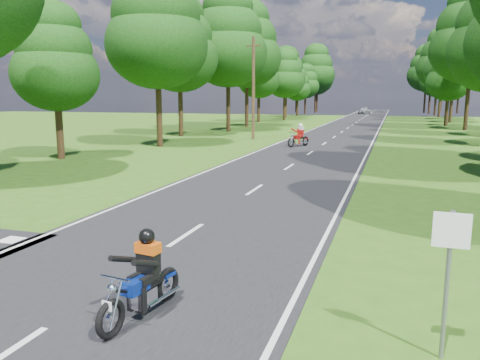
% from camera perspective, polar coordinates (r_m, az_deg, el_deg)
% --- Properties ---
extents(ground, '(160.00, 160.00, 0.00)m').
position_cam_1_polar(ground, '(10.06, -11.37, -9.79)').
color(ground, '#2A5012').
rests_on(ground, ground).
extents(main_road, '(7.00, 140.00, 0.02)m').
position_cam_1_polar(main_road, '(58.49, 13.55, 6.54)').
color(main_road, black).
rests_on(main_road, ground).
extents(road_markings, '(7.40, 140.00, 0.01)m').
position_cam_1_polar(road_markings, '(56.63, 13.25, 6.46)').
color(road_markings, silver).
rests_on(road_markings, main_road).
extents(treeline, '(40.00, 115.35, 14.78)m').
position_cam_1_polar(treeline, '(68.51, 15.79, 13.83)').
color(treeline, black).
rests_on(treeline, ground).
extents(telegraph_pole, '(1.20, 0.26, 8.00)m').
position_cam_1_polar(telegraph_pole, '(37.76, 1.64, 11.16)').
color(telegraph_pole, '#382616').
rests_on(telegraph_pole, ground).
extents(road_sign, '(0.45, 0.07, 2.00)m').
position_cam_1_polar(road_sign, '(6.56, 24.11, -9.01)').
color(road_sign, slate).
rests_on(road_sign, ground).
extents(rider_near_blue, '(0.78, 1.72, 1.38)m').
position_cam_1_polar(rider_near_blue, '(7.43, -12.03, -11.27)').
color(rider_near_blue, navy).
rests_on(rider_near_blue, main_road).
extents(rider_far_red, '(1.43, 1.98, 1.59)m').
position_cam_1_polar(rider_far_red, '(32.31, 7.15, 5.48)').
color(rider_far_red, '#A50C11').
rests_on(rider_far_red, main_road).
extents(distant_car, '(2.62, 4.22, 1.34)m').
position_cam_1_polar(distant_car, '(95.98, 14.93, 8.18)').
color(distant_car, '#B0B3B7').
rests_on(distant_car, main_road).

